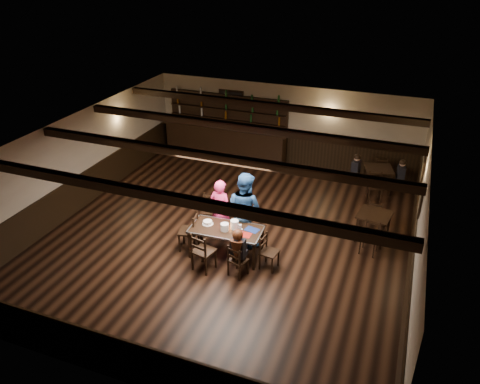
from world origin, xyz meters
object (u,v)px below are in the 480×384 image
(woman_pink, at_px, (221,210))
(man_blue, at_px, (245,209))
(chair_near_left, at_px, (201,250))
(bar_counter, at_px, (226,137))
(chair_near_right, at_px, (236,259))
(dining_table, at_px, (226,231))
(cake, at_px, (208,223))

(woman_pink, xyz_separation_m, man_blue, (0.62, 0.05, 0.14))
(chair_near_left, bearing_deg, bar_counter, 107.53)
(chair_near_right, bearing_deg, woman_pink, 124.82)
(chair_near_left, bearing_deg, dining_table, 69.08)
(chair_near_left, bearing_deg, man_blue, 71.47)
(dining_table, bearing_deg, chair_near_right, -52.98)
(chair_near_left, height_order, bar_counter, bar_counter)
(dining_table, relative_size, cake, 6.58)
(woman_pink, bearing_deg, dining_table, 130.81)
(chair_near_left, distance_m, cake, 0.86)
(dining_table, height_order, woman_pink, woman_pink)
(chair_near_right, height_order, cake, cake)
(cake, bearing_deg, chair_near_left, -76.25)
(dining_table, relative_size, chair_near_right, 2.15)
(bar_counter, bearing_deg, chair_near_right, -65.80)
(chair_near_left, relative_size, cake, 3.69)
(chair_near_left, height_order, chair_near_right, chair_near_left)
(dining_table, relative_size, bar_counter, 0.39)
(man_blue, distance_m, cake, 0.98)
(chair_near_right, bearing_deg, man_blue, 102.86)
(dining_table, relative_size, man_blue, 0.92)
(chair_near_right, bearing_deg, bar_counter, 114.20)
(woman_pink, bearing_deg, chair_near_right, 133.23)
(dining_table, relative_size, chair_near_left, 1.78)
(woman_pink, bearing_deg, bar_counter, -60.68)
(woman_pink, distance_m, man_blue, 0.64)
(woman_pink, height_order, cake, woman_pink)
(chair_near_left, relative_size, bar_counter, 0.22)
(cake, bearing_deg, dining_table, -4.16)
(dining_table, distance_m, man_blue, 0.79)
(dining_table, bearing_deg, man_blue, 74.15)
(chair_near_right, xyz_separation_m, bar_counter, (-2.83, 6.30, 0.25))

